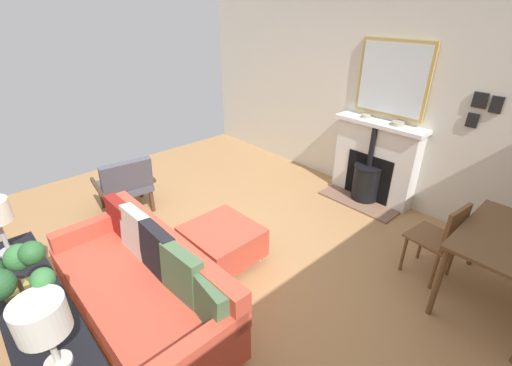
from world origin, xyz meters
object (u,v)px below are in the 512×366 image
ottoman (222,241)px  console_table (34,307)px  book_stack (25,288)px  mantel_bowl_far (398,123)px  fireplace (373,166)px  mantel_bowl_near (366,116)px  dining_table (511,249)px  potted_plant (12,285)px  table_lamp_far_end (41,319)px  dining_chair_near_fireplace (442,236)px  sofa (145,285)px  armchair_accent (125,183)px

ottoman → console_table: 1.73m
book_stack → mantel_bowl_far: bearing=173.9°
mantel_bowl_far → fireplace: bearing=-80.2°
mantel_bowl_near → dining_table: (0.99, 2.05, -0.48)m
fireplace → potted_plant: (4.07, 0.14, 0.59)m
table_lamp_far_end → dining_chair_near_fireplace: size_ratio=0.52×
mantel_bowl_near → mantel_bowl_far: mantel_bowl_far is taller
sofa → fireplace: bearing=177.6°
console_table → mantel_bowl_near: bearing=-178.5°
console_table → dining_table: 3.63m
sofa → potted_plant: 1.11m
mantel_bowl_far → armchair_accent: bearing=-37.9°
dining_chair_near_fireplace → ottoman: bearing=-49.3°
sofa → console_table: size_ratio=1.15×
mantel_bowl_far → dining_chair_near_fireplace: size_ratio=0.19×
book_stack → dining_table: (-3.07, 2.04, -0.12)m
ottoman → console_table: (1.68, 0.17, 0.40)m
ottoman → table_lamp_far_end: (1.68, 0.80, 0.82)m
mantel_bowl_near → potted_plant: size_ratio=0.22×
mantel_bowl_near → armchair_accent: (2.69, -1.65, -0.69)m
ottoman → console_table: bearing=5.8°
table_lamp_far_end → book_stack: size_ratio=1.76×
book_stack → ottoman: bearing=-177.2°
console_table → dining_chair_near_fireplace: size_ratio=1.99×
ottoman → dining_table: (-1.39, 2.12, 0.40)m
armchair_accent → table_lamp_far_end: table_lamp_far_end is taller
console_table → dining_chair_near_fireplace: dining_chair_near_fireplace is taller
potted_plant → dining_chair_near_fireplace: size_ratio=0.65×
potted_plant → dining_table: (-3.12, 1.68, -0.43)m
fireplace → dining_table: 2.06m
potted_plant → dining_table: size_ratio=0.51×
mantel_bowl_near → potted_plant: potted_plant is taller
book_stack → dining_chair_near_fireplace: 3.43m
armchair_accent → mantel_bowl_near: bearing=148.5°
mantel_bowl_near → table_lamp_far_end: size_ratio=0.27×
mantel_bowl_near → book_stack: bearing=0.2°
table_lamp_far_end → book_stack: 0.78m
mantel_bowl_far → dining_table: bearing=58.3°
fireplace → book_stack: (4.02, -0.22, 0.28)m
sofa → console_table: sofa is taller
mantel_bowl_far → mantel_bowl_near: bearing=-90.0°
table_lamp_far_end → book_stack: (0.00, -0.72, -0.31)m
dining_table → mantel_bowl_far: bearing=-121.7°
mantel_bowl_near → sofa: bearing=1.7°
mantel_bowl_near → console_table: (4.05, 0.10, -0.47)m
armchair_accent → dining_chair_near_fireplace: (-1.69, 3.18, 0.07)m
sofa → potted_plant: (0.80, 0.28, 0.72)m
dining_table → dining_chair_near_fireplace: 0.53m
fireplace → potted_plant: bearing=2.0°
armchair_accent → dining_table: bearing=114.7°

